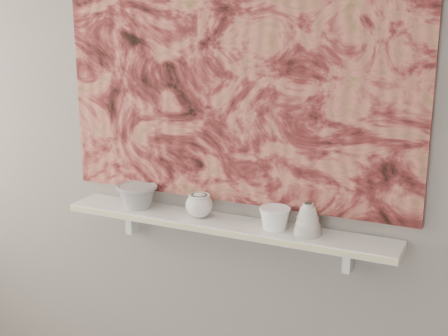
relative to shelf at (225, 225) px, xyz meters
The scene contains 11 objects.
wall_back 0.45m from the shelf, 90.00° to the left, with size 3.60×3.60×0.00m, color gray.
shelf is the anchor object (origin of this frame).
shelf_stripe 0.09m from the shelf, 90.00° to the right, with size 1.40×0.01×0.02m, color beige.
bracket_left 0.50m from the shelf, behind, with size 0.03×0.06×0.12m, color silver.
bracket_right 0.50m from the shelf, ahead, with size 0.03×0.06×0.12m, color silver.
painting 0.63m from the shelf, 90.00° to the left, with size 1.50×0.03×1.10m, color maroon.
house_motif 0.55m from the shelf, ahead, with size 0.09×0.00×0.08m, color black.
bowl_grey 0.42m from the shelf, behind, with size 0.18×0.18×0.10m, color gray, non-canonical shape.
cup_cream 0.13m from the shelf, behind, with size 0.11×0.11×0.10m, color silver, non-canonical shape.
bell_vessel 0.35m from the shelf, ahead, with size 0.11×0.11×0.12m, color beige, non-canonical shape.
bowl_white 0.22m from the shelf, ahead, with size 0.12×0.12×0.09m, color white, non-canonical shape.
Camera 1 is at (1.00, -0.64, 1.78)m, focal length 50.00 mm.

